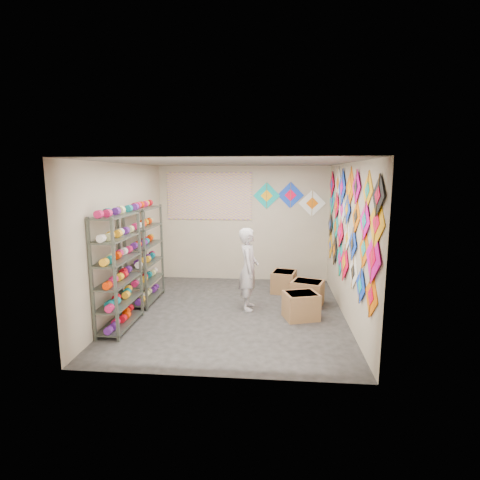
# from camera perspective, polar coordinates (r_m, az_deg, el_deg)

# --- Properties ---
(ground) EXTENTS (4.50, 4.50, 0.00)m
(ground) POSITION_cam_1_polar(r_m,az_deg,el_deg) (7.01, -1.05, -10.94)
(ground) COLOR #272522
(room_walls) EXTENTS (4.50, 4.50, 4.50)m
(room_walls) POSITION_cam_1_polar(r_m,az_deg,el_deg) (6.61, -1.10, 2.51)
(room_walls) COLOR tan
(room_walls) RESTS_ON ground
(shelf_rack_front) EXTENTS (0.40, 1.10, 1.90)m
(shelf_rack_front) POSITION_cam_1_polar(r_m,az_deg,el_deg) (6.38, -18.10, -4.62)
(shelf_rack_front) COLOR #4C5147
(shelf_rack_front) RESTS_ON ground
(shelf_rack_back) EXTENTS (0.40, 1.10, 1.90)m
(shelf_rack_back) POSITION_cam_1_polar(r_m,az_deg,el_deg) (7.55, -14.26, -2.20)
(shelf_rack_back) COLOR #4C5147
(shelf_rack_back) RESTS_ON ground
(string_spools) EXTENTS (0.12, 2.36, 0.12)m
(string_spools) POSITION_cam_1_polar(r_m,az_deg,el_deg) (6.94, -16.05, -2.55)
(string_spools) COLOR #DE1A5C
(string_spools) RESTS_ON ground
(kite_wall_display) EXTENTS (0.06, 4.28, 2.09)m
(kite_wall_display) POSITION_cam_1_polar(r_m,az_deg,el_deg) (6.72, 15.97, 2.21)
(kite_wall_display) COLOR orange
(kite_wall_display) RESTS_ON room_walls
(back_wall_kites) EXTENTS (1.68, 0.02, 0.80)m
(back_wall_kites) POSITION_cam_1_polar(r_m,az_deg,el_deg) (8.78, 7.56, 6.36)
(back_wall_kites) COLOR #08A79E
(back_wall_kites) RESTS_ON room_walls
(poster) EXTENTS (2.00, 0.01, 1.10)m
(poster) POSITION_cam_1_polar(r_m,az_deg,el_deg) (8.89, -4.71, 6.68)
(poster) COLOR #8953B4
(poster) RESTS_ON room_walls
(shopkeeper) EXTENTS (0.58, 0.39, 1.54)m
(shopkeeper) POSITION_cam_1_polar(r_m,az_deg,el_deg) (6.97, 1.31, -4.42)
(shopkeeper) COLOR #BCB0A1
(shopkeeper) RESTS_ON ground
(carton_a) EXTENTS (0.67, 0.61, 0.47)m
(carton_a) POSITION_cam_1_polar(r_m,az_deg,el_deg) (6.73, 9.26, -9.86)
(carton_a) COLOR brown
(carton_a) RESTS_ON ground
(carton_b) EXTENTS (0.70, 0.63, 0.47)m
(carton_b) POSITION_cam_1_polar(r_m,az_deg,el_deg) (7.44, 10.23, -7.93)
(carton_b) COLOR brown
(carton_b) RESTS_ON ground
(carton_c) EXTENTS (0.58, 0.61, 0.46)m
(carton_c) POSITION_cam_1_polar(r_m,az_deg,el_deg) (8.14, 6.68, -6.33)
(carton_c) COLOR brown
(carton_c) RESTS_ON ground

